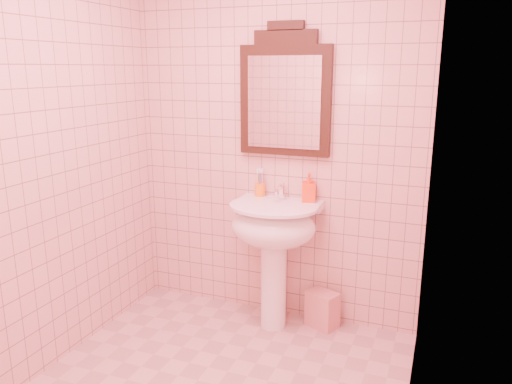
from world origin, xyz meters
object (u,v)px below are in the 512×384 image
at_px(mirror, 285,95).
at_px(towel, 322,309).
at_px(pedestal_sink, 274,234).
at_px(toothbrush_cup, 260,189).
at_px(soap_dispenser, 309,187).

bearing_deg(mirror, towel, -14.28).
bearing_deg(pedestal_sink, towel, 21.17).
bearing_deg(mirror, pedestal_sink, -90.00).
xyz_separation_m(toothbrush_cup, towel, (0.48, -0.06, -0.79)).
height_order(pedestal_sink, toothbrush_cup, toothbrush_cup).
bearing_deg(soap_dispenser, mirror, 150.79).
bearing_deg(toothbrush_cup, mirror, 7.41).
distance_m(toothbrush_cup, soap_dispenser, 0.35).
distance_m(pedestal_sink, soap_dispenser, 0.39).
distance_m(toothbrush_cup, towel, 0.92).
distance_m(pedestal_sink, mirror, 0.91).
relative_size(pedestal_sink, toothbrush_cup, 5.18).
bearing_deg(soap_dispenser, pedestal_sink, -156.03).
xyz_separation_m(pedestal_sink, towel, (0.31, 0.12, -0.54)).
relative_size(mirror, toothbrush_cup, 5.08).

